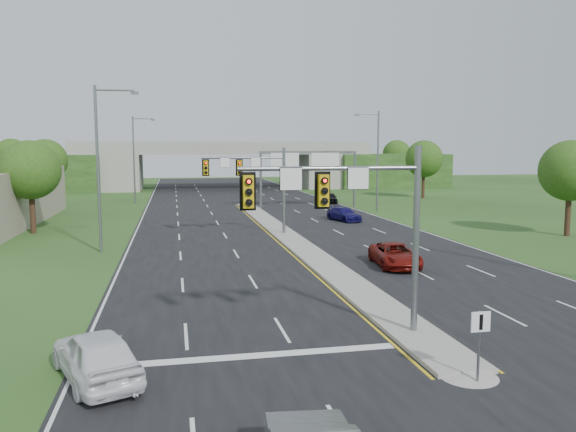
% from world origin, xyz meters
% --- Properties ---
extents(ground, '(240.00, 240.00, 0.00)m').
position_xyz_m(ground, '(0.00, 0.00, 0.00)').
color(ground, '#234017').
rests_on(ground, ground).
extents(road, '(24.00, 160.00, 0.02)m').
position_xyz_m(road, '(0.00, 35.00, 0.01)').
color(road, black).
rests_on(road, ground).
extents(median, '(2.00, 54.00, 0.16)m').
position_xyz_m(median, '(0.00, 23.00, 0.10)').
color(median, gray).
rests_on(median, road).
extents(median_nose, '(2.00, 2.00, 0.16)m').
position_xyz_m(median_nose, '(0.00, -4.00, 0.10)').
color(median_nose, gray).
rests_on(median_nose, road).
extents(lane_markings, '(23.72, 160.00, 0.01)m').
position_xyz_m(lane_markings, '(-0.60, 28.91, 0.02)').
color(lane_markings, gold).
rests_on(lane_markings, road).
extents(signal_mast_near, '(6.62, 0.60, 7.00)m').
position_xyz_m(signal_mast_near, '(-2.26, -0.07, 4.73)').
color(signal_mast_near, slate).
rests_on(signal_mast_near, ground).
extents(signal_mast_far, '(6.62, 0.60, 7.00)m').
position_xyz_m(signal_mast_far, '(-2.26, 24.93, 4.73)').
color(signal_mast_far, slate).
rests_on(signal_mast_far, ground).
extents(keep_right_sign, '(0.60, 0.13, 2.20)m').
position_xyz_m(keep_right_sign, '(0.00, -4.53, 1.52)').
color(keep_right_sign, slate).
rests_on(keep_right_sign, ground).
extents(sign_gantry, '(11.58, 0.44, 6.67)m').
position_xyz_m(sign_gantry, '(6.68, 44.92, 5.24)').
color(sign_gantry, slate).
rests_on(sign_gantry, ground).
extents(overpass, '(80.00, 14.00, 8.10)m').
position_xyz_m(overpass, '(0.00, 80.00, 3.55)').
color(overpass, gray).
rests_on(overpass, ground).
extents(lightpole_l_mid, '(2.85, 0.25, 11.00)m').
position_xyz_m(lightpole_l_mid, '(-13.30, 20.00, 6.10)').
color(lightpole_l_mid, slate).
rests_on(lightpole_l_mid, ground).
extents(lightpole_l_far, '(2.85, 0.25, 11.00)m').
position_xyz_m(lightpole_l_far, '(-13.30, 55.00, 6.10)').
color(lightpole_l_far, slate).
rests_on(lightpole_l_far, ground).
extents(lightpole_r_far, '(2.85, 0.25, 11.00)m').
position_xyz_m(lightpole_r_far, '(13.30, 40.00, 6.10)').
color(lightpole_r_far, slate).
rests_on(lightpole_r_far, ground).
extents(tree_l_near, '(4.80, 4.80, 7.60)m').
position_xyz_m(tree_l_near, '(-20.00, 30.00, 5.18)').
color(tree_l_near, '#382316').
rests_on(tree_l_near, ground).
extents(tree_l_mid, '(5.20, 5.20, 8.12)m').
position_xyz_m(tree_l_mid, '(-24.00, 55.00, 5.51)').
color(tree_l_mid, '#382316').
rests_on(tree_l_mid, ground).
extents(tree_r_near, '(4.80, 4.80, 7.60)m').
position_xyz_m(tree_r_near, '(22.00, 20.00, 5.18)').
color(tree_r_near, '#382316').
rests_on(tree_r_near, ground).
extents(tree_r_mid, '(5.20, 5.20, 8.12)m').
position_xyz_m(tree_r_mid, '(26.00, 55.00, 5.51)').
color(tree_r_mid, '#382316').
rests_on(tree_r_mid, ground).
extents(tree_back_a, '(6.00, 6.00, 8.85)m').
position_xyz_m(tree_back_a, '(-38.00, 94.00, 5.84)').
color(tree_back_a, '#382316').
rests_on(tree_back_a, ground).
extents(tree_back_b, '(5.60, 5.60, 8.32)m').
position_xyz_m(tree_back_b, '(-24.00, 94.00, 5.51)').
color(tree_back_b, '#382316').
rests_on(tree_back_b, ground).
extents(tree_back_c, '(5.60, 5.60, 8.32)m').
position_xyz_m(tree_back_c, '(24.00, 94.00, 5.51)').
color(tree_back_c, '#382316').
rests_on(tree_back_c, ground).
extents(tree_back_d, '(6.00, 6.00, 8.85)m').
position_xyz_m(tree_back_d, '(38.00, 94.00, 5.84)').
color(tree_back_d, '#382316').
rests_on(tree_back_d, ground).
extents(car_white, '(3.40, 4.93, 1.56)m').
position_xyz_m(car_white, '(-11.00, -2.00, 0.80)').
color(car_white, white).
rests_on(car_white, road).
extents(car_far_a, '(2.76, 5.09, 1.35)m').
position_xyz_m(car_far_a, '(4.03, 11.65, 0.70)').
color(car_far_a, maroon).
rests_on(car_far_a, road).
extents(car_far_b, '(2.92, 4.71, 1.27)m').
position_xyz_m(car_far_b, '(7.37, 32.56, 0.66)').
color(car_far_b, '#110D4F').
rests_on(car_far_b, road).
extents(car_far_c, '(2.12, 4.08, 1.33)m').
position_xyz_m(car_far_c, '(11.00, 50.24, 0.68)').
color(car_far_c, black).
rests_on(car_far_c, road).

